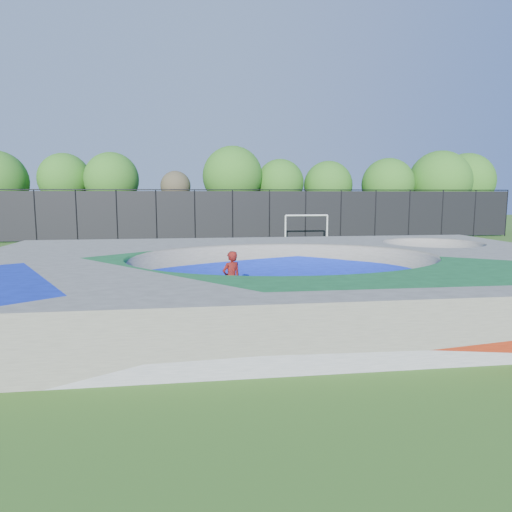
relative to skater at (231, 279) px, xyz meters
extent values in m
plane|color=#325F1A|center=(1.95, 1.02, -0.91)|extent=(120.00, 120.00, 0.00)
cube|color=gray|center=(1.95, 1.02, -0.16)|extent=(22.00, 14.00, 1.50)
imported|color=red|center=(0.00, 0.00, 0.00)|extent=(0.79, 0.69, 1.83)
cube|color=black|center=(0.00, 0.00, -0.89)|extent=(0.79, 0.57, 0.05)
cylinder|color=silver|center=(5.51, 18.24, 0.14)|extent=(0.12, 0.12, 2.11)
cylinder|color=silver|center=(8.67, 18.24, 0.14)|extent=(0.12, 0.12, 2.11)
cylinder|color=silver|center=(7.09, 18.24, 1.19)|extent=(3.16, 0.12, 0.12)
cylinder|color=black|center=(-13.05, 22.02, 1.09)|extent=(0.09, 0.09, 4.00)
cylinder|color=black|center=(-10.05, 22.02, 1.09)|extent=(0.09, 0.09, 4.00)
cylinder|color=black|center=(-7.05, 22.02, 1.09)|extent=(0.09, 0.09, 4.00)
cylinder|color=black|center=(-4.05, 22.02, 1.09)|extent=(0.09, 0.09, 4.00)
cylinder|color=black|center=(-1.05, 22.02, 1.09)|extent=(0.09, 0.09, 4.00)
cylinder|color=black|center=(1.95, 22.02, 1.09)|extent=(0.09, 0.09, 4.00)
cylinder|color=black|center=(4.95, 22.02, 1.09)|extent=(0.09, 0.09, 4.00)
cylinder|color=black|center=(7.95, 22.02, 1.09)|extent=(0.09, 0.09, 4.00)
cylinder|color=black|center=(10.95, 22.02, 1.09)|extent=(0.09, 0.09, 4.00)
cylinder|color=black|center=(13.95, 22.02, 1.09)|extent=(0.09, 0.09, 4.00)
cylinder|color=black|center=(16.95, 22.02, 1.09)|extent=(0.09, 0.09, 4.00)
cylinder|color=black|center=(19.95, 22.02, 1.09)|extent=(0.09, 0.09, 4.00)
cylinder|color=black|center=(22.95, 22.02, 1.09)|extent=(0.09, 0.09, 4.00)
cylinder|color=black|center=(25.95, 22.02, 1.09)|extent=(0.09, 0.09, 4.00)
cube|color=black|center=(1.95, 22.02, 1.09)|extent=(48.00, 0.03, 3.80)
cylinder|color=black|center=(1.95, 22.02, 3.09)|extent=(48.00, 0.08, 0.08)
cylinder|color=#4D3426|center=(-12.41, 28.20, 0.73)|extent=(0.44, 0.44, 3.30)
sphere|color=#2C6B1C|center=(-12.41, 28.20, 4.08)|extent=(4.52, 4.52, 4.52)
cylinder|color=#4D3426|center=(-8.18, 27.03, 0.68)|extent=(0.44, 0.44, 3.19)
sphere|color=#2C6B1C|center=(-8.18, 27.03, 4.03)|extent=(4.68, 4.68, 4.68)
cylinder|color=#4D3426|center=(-2.66, 26.04, 0.72)|extent=(0.44, 0.44, 3.27)
sphere|color=brown|center=(-2.66, 26.04, 3.45)|extent=(2.60, 2.60, 2.60)
cylinder|color=#4D3426|center=(2.38, 26.68, 0.71)|extent=(0.44, 0.44, 3.24)
sphere|color=#2C6B1C|center=(2.38, 26.68, 4.33)|extent=(5.36, 5.36, 5.36)
cylinder|color=#4D3426|center=(6.78, 27.14, 0.61)|extent=(0.44, 0.44, 3.05)
sphere|color=#2C6B1C|center=(6.78, 27.14, 3.77)|extent=(4.35, 4.35, 4.35)
cylinder|color=#4D3426|center=(11.39, 27.28, 0.48)|extent=(0.44, 0.44, 2.79)
sphere|color=#2C6B1C|center=(11.39, 27.28, 3.57)|extent=(4.52, 4.52, 4.52)
cylinder|color=#4D3426|center=(16.78, 26.15, 0.46)|extent=(0.44, 0.44, 2.75)
sphere|color=#2C6B1C|center=(16.78, 26.15, 3.65)|extent=(4.83, 4.83, 4.83)
cylinder|color=#4D3426|center=(21.82, 26.00, 0.41)|extent=(0.44, 0.44, 2.65)
sphere|color=#2C6B1C|center=(21.82, 26.00, 3.90)|extent=(5.77, 5.77, 5.77)
cylinder|color=#4D3426|center=(25.56, 27.71, 0.52)|extent=(0.44, 0.44, 2.87)
sphere|color=#2C6B1C|center=(25.56, 27.71, 4.01)|extent=(5.48, 5.48, 5.48)
camera|label=1|loc=(-1.20, -14.56, 2.73)|focal=32.00mm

